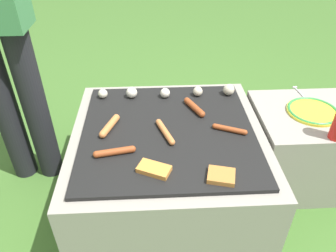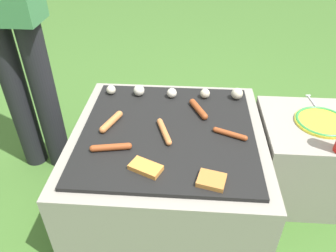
{
  "view_description": "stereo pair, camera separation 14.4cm",
  "coord_description": "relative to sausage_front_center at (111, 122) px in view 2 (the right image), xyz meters",
  "views": [
    {
      "loc": [
        -0.06,
        -1.16,
        1.29
      ],
      "look_at": [
        0.0,
        0.0,
        0.44
      ],
      "focal_mm": 35.0,
      "sensor_mm": 36.0,
      "label": 1
    },
    {
      "loc": [
        0.08,
        -1.16,
        1.29
      ],
      "look_at": [
        0.0,
        0.0,
        0.44
      ],
      "focal_mm": 35.0,
      "sensor_mm": 36.0,
      "label": 2
    }
  ],
  "objects": [
    {
      "name": "ground_plane",
      "position": [
        0.26,
        -0.02,
        -0.44
      ],
      "size": [
        14.0,
        14.0,
        0.0
      ],
      "primitive_type": "plane",
      "color": "#3D6628"
    },
    {
      "name": "grill",
      "position": [
        0.26,
        -0.02,
        -0.23
      ],
      "size": [
        0.86,
        0.86,
        0.42
      ],
      "color": "gray",
      "rests_on": "ground_plane"
    },
    {
      "name": "side_ledge",
      "position": [
        0.96,
        0.07,
        -0.23
      ],
      "size": [
        0.51,
        0.46,
        0.42
      ],
      "color": "gray",
      "rests_on": "ground_plane"
    },
    {
      "name": "sausage_mid_right",
      "position": [
        0.04,
        -0.18,
        -0.0
      ],
      "size": [
        0.17,
        0.05,
        0.03
      ],
      "color": "#93421E",
      "rests_on": "grill"
    },
    {
      "name": "sausage_mid_left",
      "position": [
        0.24,
        -0.05,
        -0.0
      ],
      "size": [
        0.08,
        0.18,
        0.03
      ],
      "color": "#C6753D",
      "rests_on": "grill"
    },
    {
      "name": "sausage_back_right",
      "position": [
        0.53,
        -0.05,
        -0.0
      ],
      "size": [
        0.15,
        0.08,
        0.02
      ],
      "color": "#93421E",
      "rests_on": "grill"
    },
    {
      "name": "sausage_front_center",
      "position": [
        0.0,
        0.0,
        0.0
      ],
      "size": [
        0.08,
        0.16,
        0.03
      ],
      "color": "#C6753D",
      "rests_on": "grill"
    },
    {
      "name": "sausage_back_left",
      "position": [
        0.39,
        0.13,
        -0.0
      ],
      "size": [
        0.09,
        0.16,
        0.03
      ],
      "color": "#93421E",
      "rests_on": "grill"
    },
    {
      "name": "bread_slice_right",
      "position": [
        0.44,
        -0.33,
        -0.01
      ],
      "size": [
        0.12,
        0.11,
        0.02
      ],
      "color": "#B27033",
      "rests_on": "grill"
    },
    {
      "name": "bread_slice_left",
      "position": [
        0.19,
        -0.28,
        -0.01
      ],
      "size": [
        0.14,
        0.11,
        0.02
      ],
      "color": "#D18438",
      "rests_on": "grill"
    },
    {
      "name": "mushroom_row",
      "position": [
        0.29,
        0.27,
        0.01
      ],
      "size": [
        0.7,
        0.06,
        0.06
      ],
      "color": "beige",
      "rests_on": "grill"
    },
    {
      "name": "plate_colorful",
      "position": [
        0.96,
        0.08,
        -0.01
      ],
      "size": [
        0.24,
        0.24,
        0.02
      ],
      "color": "yellow",
      "rests_on": "side_ledge"
    },
    {
      "name": "fork_utensil",
      "position": [
        0.97,
        0.25,
        -0.01
      ],
      "size": [
        0.03,
        0.17,
        0.01
      ],
      "color": "silver",
      "rests_on": "side_ledge"
    }
  ]
}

